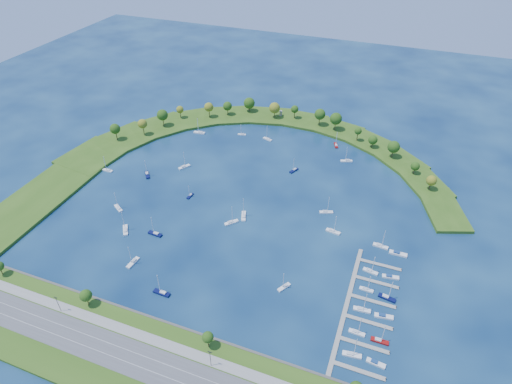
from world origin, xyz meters
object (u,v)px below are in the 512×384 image
(moored_boat_19, at_px, (107,170))
(docked_boat_0, at_px, (352,354))
(dock_system, at_px, (361,309))
(moored_boat_12, at_px, (268,139))
(docked_boat_5, at_px, (384,316))
(moored_boat_7, at_px, (336,145))
(moored_boat_17, at_px, (347,161))
(moored_boat_14, at_px, (326,212))
(moored_boat_18, at_px, (147,174))
(harbor_tower, at_px, (281,113))
(moored_boat_3, at_px, (125,230))
(moored_boat_10, at_px, (284,287))
(moored_boat_5, at_px, (162,292))
(docked_boat_10, at_px, (381,246))
(moored_boat_8, at_px, (244,216))
(moored_boat_13, at_px, (133,262))
(docked_boat_8, at_px, (370,271))
(moored_boat_1, at_px, (231,222))
(docked_boat_3, at_px, (380,340))
(moored_boat_2, at_px, (184,167))
(moored_boat_16, at_px, (199,132))
(docked_boat_2, at_px, (357,332))
(docked_boat_6, at_px, (366,289))
(moored_boat_6, at_px, (242,134))
(docked_boat_7, at_px, (387,297))
(docked_boat_11, at_px, (398,253))
(docked_boat_4, at_px, (362,309))
(moored_boat_15, at_px, (190,195))
(moored_boat_4, at_px, (118,208))
(moored_boat_0, at_px, (333,231))
(moored_boat_11, at_px, (155,233))
(docked_boat_1, at_px, (376,363))
(moored_boat_9, at_px, (294,170))

(moored_boat_19, relative_size, docked_boat_0, 0.97)
(dock_system, relative_size, docked_boat_0, 6.58)
(moored_boat_12, xyz_separation_m, docked_boat_5, (108.95, -140.23, -0.22))
(moored_boat_7, xyz_separation_m, moored_boat_17, (12.15, -19.47, 0.02))
(moored_boat_14, xyz_separation_m, moored_boat_18, (-127.30, -4.26, 0.02))
(harbor_tower, height_order, moored_boat_3, moored_boat_3)
(moored_boat_10, xyz_separation_m, moored_boat_18, (-121.10, 62.63, 0.06))
(moored_boat_5, relative_size, docked_boat_10, 1.05)
(moored_boat_8, distance_m, moored_boat_14, 51.78)
(moored_boat_13, relative_size, docked_boat_8, 1.10)
(moored_boat_1, relative_size, docked_boat_3, 1.09)
(moored_boat_17, relative_size, moored_boat_19, 1.04)
(moored_boat_5, bearing_deg, moored_boat_2, -64.72)
(moored_boat_3, height_order, moored_boat_12, moored_boat_3)
(moored_boat_16, distance_m, docked_boat_0, 219.24)
(docked_boat_10, bearing_deg, moored_boat_17, 119.53)
(dock_system, distance_m, docked_boat_2, 14.56)
(moored_boat_19, distance_m, docked_boat_6, 195.46)
(moored_boat_6, height_order, docked_boat_5, moored_boat_6)
(moored_boat_3, relative_size, docked_boat_7, 1.09)
(moored_boat_6, height_order, docked_boat_0, docked_boat_0)
(moored_boat_16, distance_m, docked_boat_11, 186.60)
(moored_boat_5, height_order, docked_boat_8, moored_boat_5)
(moored_boat_3, bearing_deg, moored_boat_12, -54.32)
(moored_boat_8, height_order, docked_boat_6, moored_boat_8)
(docked_boat_10, distance_m, docked_boat_11, 10.31)
(docked_boat_4, bearing_deg, moored_boat_15, 152.60)
(moored_boat_8, distance_m, docked_boat_6, 86.32)
(moored_boat_4, relative_size, docked_boat_8, 1.05)
(moored_boat_8, height_order, docked_boat_8, moored_boat_8)
(moored_boat_0, relative_size, moored_boat_15, 1.34)
(docked_boat_6, bearing_deg, moored_boat_12, 130.13)
(moored_boat_13, bearing_deg, moored_boat_11, -172.11)
(docked_boat_1, distance_m, docked_boat_5, 26.06)
(moored_boat_4, xyz_separation_m, moored_boat_9, (91.65, 80.73, -0.03))
(moored_boat_13, xyz_separation_m, docked_boat_8, (122.12, 39.58, -0.03))
(moored_boat_10, relative_size, docked_boat_10, 0.89)
(docked_boat_7, relative_size, docked_boat_8, 1.08)
(moored_boat_6, height_order, moored_boat_10, moored_boat_10)
(moored_boat_5, xyz_separation_m, docked_boat_0, (96.46, -0.38, -0.02))
(moored_boat_4, xyz_separation_m, moored_boat_11, (34.55, -12.53, 0.02))
(moored_boat_3, xyz_separation_m, docked_boat_8, (141.18, 18.88, -0.07))
(moored_boat_15, height_order, docked_boat_5, moored_boat_15)
(moored_boat_13, xyz_separation_m, moored_boat_16, (-31.89, 142.87, 0.02))
(moored_boat_0, xyz_separation_m, docked_boat_5, (36.06, -50.96, -0.26))
(moored_boat_6, distance_m, docked_boat_10, 153.39)
(moored_boat_5, bearing_deg, moored_boat_13, -24.09)
(docked_boat_4, bearing_deg, moored_boat_18, 154.43)
(moored_boat_8, bearing_deg, moored_boat_3, 101.23)
(harbor_tower, relative_size, docked_boat_5, 0.49)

